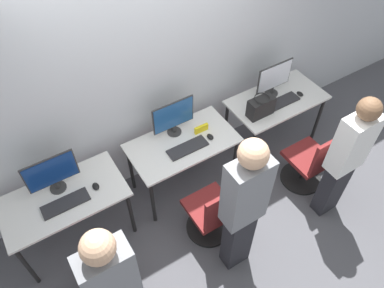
{
  "coord_description": "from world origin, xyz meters",
  "views": [
    {
      "loc": [
        -1.29,
        -1.95,
        3.62
      ],
      "look_at": [
        0.0,
        0.12,
        0.87
      ],
      "focal_mm": 35.0,
      "sensor_mm": 36.0,
      "label": 1
    }
  ],
  "objects_px": {
    "office_chair_center": "(213,214)",
    "person_right": "(346,157)",
    "office_chair_left": "(106,280)",
    "monitor_center": "(173,117)",
    "mouse_right": "(300,94)",
    "monitor_left": "(52,173)",
    "person_center": "(243,206)",
    "keyboard_center": "(188,148)",
    "office_chair_right": "(310,163)",
    "keyboard_right": "(282,102)",
    "mouse_left": "(96,186)",
    "monitor_right": "(274,78)",
    "keyboard_left": "(66,203)",
    "mouse_center": "(210,137)",
    "handbag": "(261,107)"
  },
  "relations": [
    {
      "from": "office_chair_center",
      "to": "person_right",
      "type": "xyz_separation_m",
      "value": [
        1.24,
        -0.4,
        0.52
      ]
    },
    {
      "from": "person_right",
      "to": "office_chair_center",
      "type": "bearing_deg",
      "value": 162.02
    },
    {
      "from": "office_chair_left",
      "to": "monitor_center",
      "type": "bearing_deg",
      "value": 36.65
    },
    {
      "from": "office_chair_center",
      "to": "mouse_right",
      "type": "relative_size",
      "value": 9.64
    },
    {
      "from": "monitor_left",
      "to": "person_center",
      "type": "relative_size",
      "value": 0.27
    },
    {
      "from": "keyboard_center",
      "to": "office_chair_right",
      "type": "distance_m",
      "value": 1.43
    },
    {
      "from": "monitor_left",
      "to": "keyboard_right",
      "type": "distance_m",
      "value": 2.59
    },
    {
      "from": "mouse_left",
      "to": "monitor_right",
      "type": "bearing_deg",
      "value": 4.33
    },
    {
      "from": "keyboard_right",
      "to": "person_right",
      "type": "distance_m",
      "value": 1.05
    },
    {
      "from": "monitor_center",
      "to": "mouse_right",
      "type": "xyz_separation_m",
      "value": [
        1.56,
        -0.26,
        -0.21
      ]
    },
    {
      "from": "keyboard_left",
      "to": "monitor_center",
      "type": "height_order",
      "value": "monitor_center"
    },
    {
      "from": "keyboard_center",
      "to": "person_center",
      "type": "distance_m",
      "value": 1.0
    },
    {
      "from": "keyboard_center",
      "to": "person_center",
      "type": "height_order",
      "value": "person_center"
    },
    {
      "from": "mouse_center",
      "to": "office_chair_center",
      "type": "relative_size",
      "value": 0.1
    },
    {
      "from": "office_chair_center",
      "to": "mouse_right",
      "type": "xyz_separation_m",
      "value": [
        1.63,
        0.62,
        0.39
      ]
    },
    {
      "from": "person_center",
      "to": "monitor_center",
      "type": "bearing_deg",
      "value": 87.83
    },
    {
      "from": "keyboard_center",
      "to": "mouse_center",
      "type": "relative_size",
      "value": 4.8
    },
    {
      "from": "office_chair_left",
      "to": "office_chair_right",
      "type": "distance_m",
      "value": 2.47
    },
    {
      "from": "keyboard_center",
      "to": "monitor_right",
      "type": "relative_size",
      "value": 0.92
    },
    {
      "from": "person_center",
      "to": "mouse_right",
      "type": "height_order",
      "value": "person_center"
    },
    {
      "from": "monitor_left",
      "to": "person_center",
      "type": "distance_m",
      "value": 1.72
    },
    {
      "from": "mouse_left",
      "to": "person_right",
      "type": "bearing_deg",
      "value": -25.97
    },
    {
      "from": "monitor_center",
      "to": "office_chair_center",
      "type": "height_order",
      "value": "monitor_center"
    },
    {
      "from": "mouse_left",
      "to": "person_center",
      "type": "height_order",
      "value": "person_center"
    },
    {
      "from": "keyboard_center",
      "to": "keyboard_right",
      "type": "relative_size",
      "value": 1.0
    },
    {
      "from": "monitor_left",
      "to": "keyboard_left",
      "type": "height_order",
      "value": "monitor_left"
    },
    {
      "from": "monitor_center",
      "to": "keyboard_center",
      "type": "xyz_separation_m",
      "value": [
        0.0,
        -0.27,
        -0.22
      ]
    },
    {
      "from": "monitor_right",
      "to": "office_chair_right",
      "type": "bearing_deg",
      "value": -94.72
    },
    {
      "from": "office_chair_center",
      "to": "mouse_right",
      "type": "distance_m",
      "value": 1.79
    },
    {
      "from": "office_chair_left",
      "to": "person_right",
      "type": "xyz_separation_m",
      "value": [
        2.41,
        -0.35,
        0.52
      ]
    },
    {
      "from": "monitor_center",
      "to": "office_chair_left",
      "type": "bearing_deg",
      "value": -143.35
    },
    {
      "from": "keyboard_right",
      "to": "office_chair_right",
      "type": "height_order",
      "value": "office_chair_right"
    },
    {
      "from": "mouse_left",
      "to": "office_chair_center",
      "type": "height_order",
      "value": "office_chair_center"
    },
    {
      "from": "mouse_left",
      "to": "monitor_right",
      "type": "relative_size",
      "value": 0.19
    },
    {
      "from": "keyboard_center",
      "to": "handbag",
      "type": "distance_m",
      "value": 0.95
    },
    {
      "from": "office_chair_center",
      "to": "person_center",
      "type": "bearing_deg",
      "value": -85.2
    },
    {
      "from": "monitor_left",
      "to": "office_chair_left",
      "type": "distance_m",
      "value": 1.06
    },
    {
      "from": "mouse_center",
      "to": "handbag",
      "type": "distance_m",
      "value": 0.67
    },
    {
      "from": "office_chair_right",
      "to": "handbag",
      "type": "distance_m",
      "value": 0.85
    },
    {
      "from": "monitor_center",
      "to": "monitor_right",
      "type": "relative_size",
      "value": 1.0
    },
    {
      "from": "office_chair_left",
      "to": "mouse_center",
      "type": "bearing_deg",
      "value": 23.27
    },
    {
      "from": "mouse_left",
      "to": "keyboard_center",
      "type": "xyz_separation_m",
      "value": [
        0.98,
        -0.04,
        -0.01
      ]
    },
    {
      "from": "monitor_center",
      "to": "mouse_left",
      "type": "bearing_deg",
      "value": -166.78
    },
    {
      "from": "mouse_left",
      "to": "handbag",
      "type": "distance_m",
      "value": 1.93
    },
    {
      "from": "person_center",
      "to": "keyboard_center",
      "type": "bearing_deg",
      "value": 87.22
    },
    {
      "from": "keyboard_left",
      "to": "office_chair_center",
      "type": "height_order",
      "value": "office_chair_center"
    },
    {
      "from": "keyboard_left",
      "to": "keyboard_center",
      "type": "distance_m",
      "value": 1.29
    },
    {
      "from": "mouse_center",
      "to": "mouse_right",
      "type": "bearing_deg",
      "value": 0.66
    },
    {
      "from": "office_chair_right",
      "to": "keyboard_left",
      "type": "bearing_deg",
      "value": 165.42
    },
    {
      "from": "mouse_left",
      "to": "mouse_right",
      "type": "relative_size",
      "value": 1.0
    }
  ]
}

